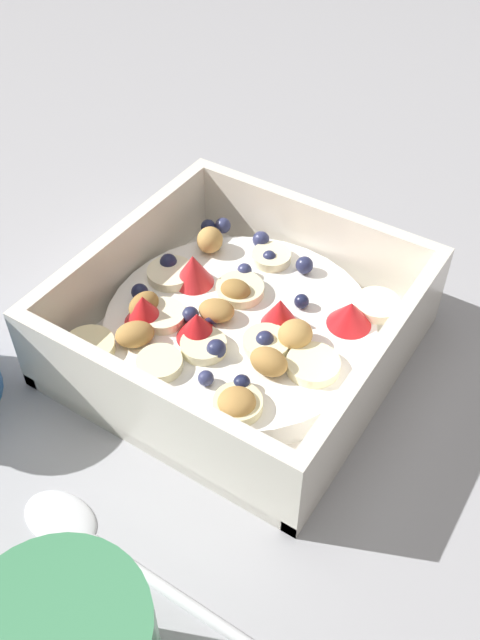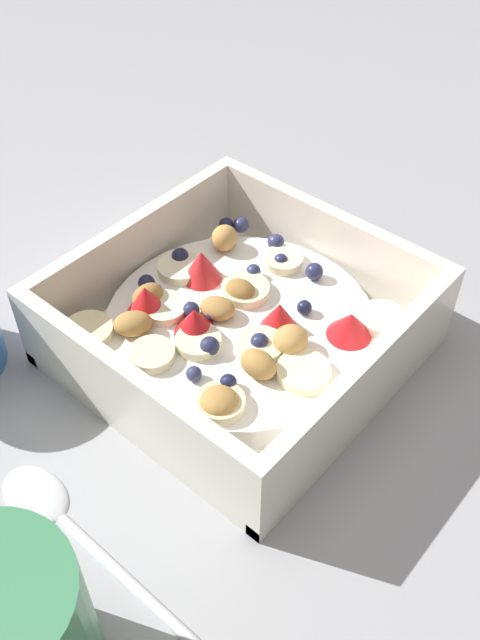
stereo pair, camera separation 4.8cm
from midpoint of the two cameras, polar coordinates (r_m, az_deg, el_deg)
The scene contains 3 objects.
ground_plane at distance 0.50m, azimuth -4.90°, elevation -2.69°, with size 2.40×2.40×0.00m, color #9E9EA3.
fruit_bowl at distance 0.48m, azimuth -2.98°, elevation -0.78°, with size 0.21×0.21×0.07m.
spoon at distance 0.42m, azimuth -15.08°, elevation -17.02°, with size 0.03×0.17×0.01m.
Camera 1 is at (-0.27, -0.20, 0.37)m, focal length 39.33 mm.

